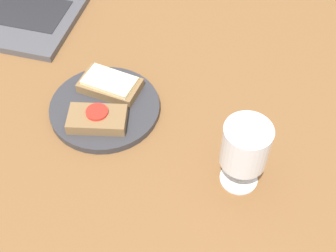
{
  "coord_description": "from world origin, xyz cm",
  "views": [
    {
      "loc": [
        21.83,
        -52.51,
        73.45
      ],
      "look_at": [
        8.02,
        -1.17,
        8.0
      ],
      "focal_mm": 50.0,
      "sensor_mm": 36.0,
      "label": 1
    }
  ],
  "objects_px": {
    "sandwich_with_cheese": "(110,84)",
    "sandwich_with_tomato": "(97,119)",
    "wine_glass": "(245,147)",
    "plate": "(105,108)"
  },
  "relations": [
    {
      "from": "plate",
      "to": "sandwich_with_tomato",
      "type": "relative_size",
      "value": 1.81
    },
    {
      "from": "sandwich_with_tomato",
      "to": "wine_glass",
      "type": "distance_m",
      "value": 0.29
    },
    {
      "from": "sandwich_with_tomato",
      "to": "wine_glass",
      "type": "bearing_deg",
      "value": -9.28
    },
    {
      "from": "plate",
      "to": "wine_glass",
      "type": "relative_size",
      "value": 1.55
    },
    {
      "from": "wine_glass",
      "to": "sandwich_with_cheese",
      "type": "bearing_deg",
      "value": 154.54
    },
    {
      "from": "plate",
      "to": "sandwich_with_tomato",
      "type": "distance_m",
      "value": 0.05
    },
    {
      "from": "sandwich_with_cheese",
      "to": "wine_glass",
      "type": "bearing_deg",
      "value": -25.46
    },
    {
      "from": "sandwich_with_cheese",
      "to": "sandwich_with_tomato",
      "type": "bearing_deg",
      "value": -85.86
    },
    {
      "from": "wine_glass",
      "to": "sandwich_with_tomato",
      "type": "bearing_deg",
      "value": 170.72
    },
    {
      "from": "plate",
      "to": "sandwich_with_cheese",
      "type": "xyz_separation_m",
      "value": [
        -0.0,
        0.05,
        0.02
      ]
    }
  ]
}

